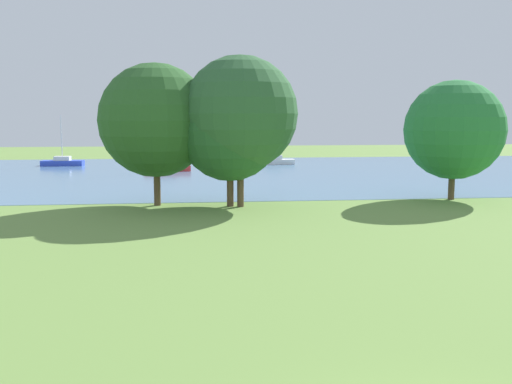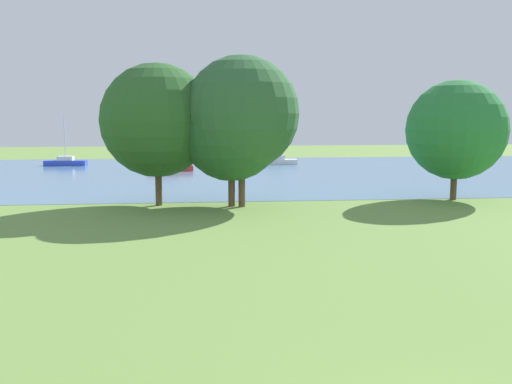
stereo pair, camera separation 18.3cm
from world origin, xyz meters
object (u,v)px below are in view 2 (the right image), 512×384
sailboat_blue (66,162)px  tree_west_far (242,114)px  tree_east_near (456,130)px  sailboat_red (170,167)px  sailboat_green (461,160)px  tree_east_far (231,130)px  sailboat_white (277,161)px  tree_west_near (157,120)px

sailboat_blue → tree_west_far: (18.43, -32.28, 5.56)m
sailboat_blue → tree_east_near: size_ratio=0.70×
sailboat_red → tree_west_far: (5.87, -24.11, 5.54)m
sailboat_red → tree_west_far: 25.43m
sailboat_red → tree_west_far: tree_west_far is taller
sailboat_red → sailboat_green: 35.31m
tree_east_near → sailboat_blue: bearing=137.5°
sailboat_red → sailboat_green: bearing=9.0°
tree_east_far → tree_west_far: size_ratio=0.85×
sailboat_blue → tree_east_far: tree_east_far is taller
sailboat_white → tree_west_near: (-12.03, -30.28, 5.12)m
tree_west_far → tree_east_near: bearing=6.1°
sailboat_red → sailboat_white: sailboat_red is taller
tree_west_near → tree_east_near: 20.51m
tree_west_far → sailboat_blue: bearing=119.7°
tree_west_far → tree_east_near: (15.08, 1.61, -1.12)m
sailboat_red → tree_west_near: bearing=-88.9°
tree_east_far → sailboat_blue: bearing=119.0°
sailboat_blue → sailboat_white: size_ratio=1.01×
sailboat_blue → tree_west_near: size_ratio=0.63×
sailboat_blue → tree_east_far: bearing=-61.0°
sailboat_blue → tree_east_near: tree_east_near is taller
sailboat_blue → sailboat_white: 25.06m
sailboat_red → tree_east_near: size_ratio=0.90×
sailboat_green → tree_west_near: size_ratio=0.58×
sailboat_green → tree_west_far: tree_west_far is taller
sailboat_green → tree_west_near: 44.99m
tree_west_near → tree_east_far: tree_west_near is taller
sailboat_blue → tree_east_far: (17.78, -32.06, 4.52)m
sailboat_blue → tree_west_near: tree_west_near is taller
sailboat_white → sailboat_green: (22.39, -1.76, -0.00)m
sailboat_blue → tree_west_far: tree_west_far is taller
tree_east_near → sailboat_white: bearing=105.9°
tree_west_far → sailboat_green: bearing=45.7°
tree_west_near → tree_west_far: bearing=-11.9°
sailboat_red → tree_east_far: tree_east_far is taller
sailboat_green → tree_west_near: tree_west_near is taller
tree_west_near → tree_east_near: bearing=1.3°
tree_west_far → tree_east_far: bearing=161.2°
sailboat_blue → sailboat_green: sailboat_blue is taller
sailboat_white → tree_east_far: bearing=-103.1°
tree_east_far → tree_west_far: tree_west_far is taller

